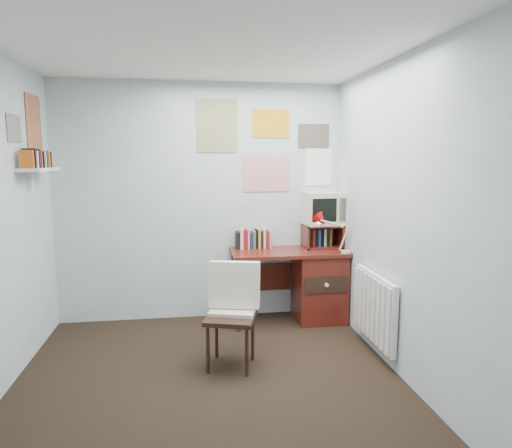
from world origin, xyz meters
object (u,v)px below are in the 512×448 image
Objects in this scene: radiator at (375,308)px; wall_shelf at (39,169)px; tv_riser at (322,236)px; desk at (313,282)px; crt_tv at (323,207)px; desk_chair at (231,318)px; desk_lamp at (346,236)px.

radiator is 3.15m from wall_shelf.
tv_riser is at bearing 99.28° from radiator.
wall_shelf is (-2.86, 0.55, 1.20)m from radiator.
desk is 0.81m from crt_tv.
desk_chair is 1.27m from radiator.
desk_lamp is 0.88m from radiator.
crt_tv is 2.78m from wall_shelf.
tv_riser is 0.32m from crt_tv.
desk is 1.44× the size of desk_chair.
desk_chair is 2.32× the size of desk_lamp.
desk_chair is at bearing -163.99° from desk_lamp.
tv_riser is 1.00× the size of crt_tv.
tv_riser is 1.15m from radiator.
wall_shelf is (-2.70, -0.51, 0.42)m from crt_tv.
crt_tv is (0.01, 0.02, 0.31)m from tv_riser.
desk_lamp is 0.90× the size of crt_tv.
desk_lamp is 0.37m from tv_riser.
desk_chair is 1.56m from desk_lamp.
desk_lamp reaches higher than radiator.
desk_lamp is 0.46m from crt_tv.
wall_shelf is at bearing -172.79° from crt_tv.
crt_tv reaches higher than desk_chair.
radiator is at bearing 20.25° from desk_chair.
tv_riser is (1.10, 1.11, 0.47)m from desk_chair.
crt_tv reaches higher than desk_lamp.
crt_tv is at bearing 46.44° from desk.
desk_lamp is at bearing 3.22° from wall_shelf.
radiator is (0.02, -0.71, -0.52)m from desk_lamp.
desk is 1.50× the size of radiator.
tv_riser is 0.65× the size of wall_shelf.
desk reaches higher than radiator.
wall_shelf is (-1.59, 0.62, 1.20)m from desk_chair.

